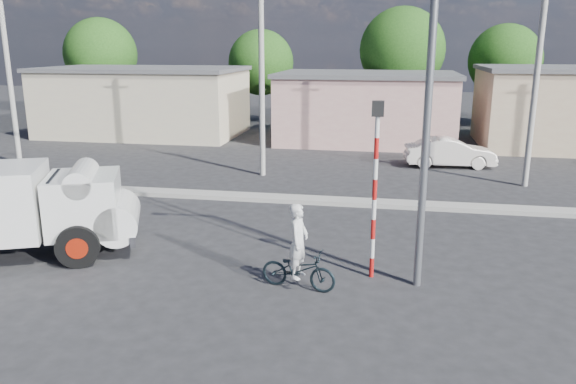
% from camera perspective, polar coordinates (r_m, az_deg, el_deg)
% --- Properties ---
extents(ground_plane, '(120.00, 120.00, 0.00)m').
position_cam_1_polar(ground_plane, '(13.42, -5.82, -10.05)').
color(ground_plane, '#262628').
rests_on(ground_plane, ground).
extents(median, '(40.00, 0.80, 0.16)m').
position_cam_1_polar(median, '(20.73, 0.32, -0.72)').
color(median, '#99968E').
rests_on(median, ground).
extents(truck, '(6.46, 4.36, 2.51)m').
position_cam_1_polar(truck, '(16.61, -25.69, -1.45)').
color(truck, black).
rests_on(truck, ground).
extents(bicycle, '(1.91, 0.95, 0.96)m').
position_cam_1_polar(bicycle, '(13.34, 1.06, -7.89)').
color(bicycle, black).
rests_on(bicycle, ground).
extents(cyclist, '(0.54, 0.72, 1.79)m').
position_cam_1_polar(cyclist, '(13.18, 1.07, -6.23)').
color(cyclist, white).
rests_on(cyclist, ground).
extents(car_cream, '(4.27, 1.86, 1.36)m').
position_cam_1_polar(car_cream, '(27.56, 16.11, 3.88)').
color(car_cream, white).
rests_on(car_cream, ground).
extents(traffic_pole, '(0.28, 0.18, 4.36)m').
position_cam_1_polar(traffic_pole, '(13.51, 8.86, 1.67)').
color(traffic_pole, red).
rests_on(traffic_pole, ground).
extents(streetlight, '(2.34, 0.22, 9.00)m').
position_cam_1_polar(streetlight, '(12.90, 13.49, 11.47)').
color(streetlight, slate).
rests_on(streetlight, ground).
extents(building_row, '(37.80, 7.30, 4.44)m').
position_cam_1_polar(building_row, '(33.93, 6.41, 8.79)').
color(building_row, beige).
rests_on(building_row, ground).
extents(tree_row, '(51.24, 7.43, 8.42)m').
position_cam_1_polar(tree_row, '(40.40, 16.52, 13.25)').
color(tree_row, '#38281E').
rests_on(tree_row, ground).
extents(utility_poles, '(35.40, 0.24, 8.00)m').
position_cam_1_polar(utility_poles, '(23.72, 9.99, 10.81)').
color(utility_poles, '#99968E').
rests_on(utility_poles, ground).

